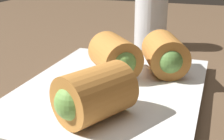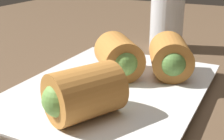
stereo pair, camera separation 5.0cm
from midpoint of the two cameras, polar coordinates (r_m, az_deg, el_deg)
table_surface at (r=44.00cm, az=0.42°, el=-5.56°), size 180.00×140.00×2.00cm
serving_plate at (r=42.59cm, az=3.37°, el=-3.90°), size 30.96×23.54×1.50cm
roll_front_left at (r=44.92cm, az=4.57°, el=2.31°), size 9.52×9.32×5.73cm
roll_front_right at (r=33.03cm, az=-1.45°, el=-4.49°), size 9.41×8.59×5.73cm
roll_back_left at (r=46.02cm, az=13.77°, el=2.22°), size 9.28×8.29×5.73cm
drinking_glass at (r=64.66cm, az=12.23°, el=8.94°), size 6.67×6.67×11.86cm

